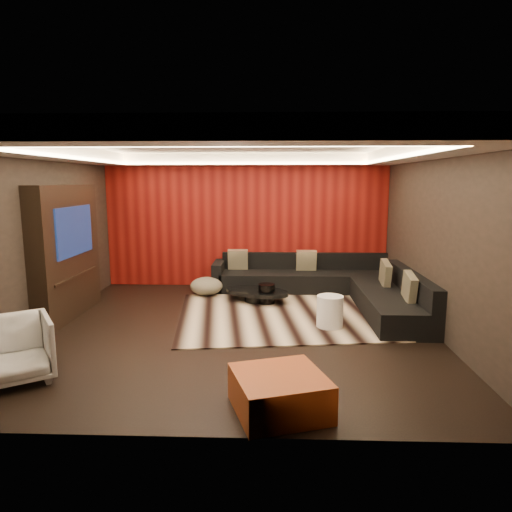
{
  "coord_description": "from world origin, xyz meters",
  "views": [
    {
      "loc": [
        0.57,
        -6.74,
        2.27
      ],
      "look_at": [
        0.3,
        0.6,
        1.05
      ],
      "focal_mm": 32.0,
      "sensor_mm": 36.0,
      "label": 1
    }
  ],
  "objects_px": {
    "orange_ottoman": "(280,393)",
    "white_side_table": "(330,312)",
    "armchair": "(14,350)",
    "coffee_table": "(257,295)",
    "drum_stool": "(267,294)",
    "sectional_sofa": "(333,286)"
  },
  "relations": [
    {
      "from": "orange_ottoman",
      "to": "white_side_table",
      "type": "bearing_deg",
      "value": 72.72
    },
    {
      "from": "orange_ottoman",
      "to": "armchair",
      "type": "distance_m",
      "value": 3.07
    },
    {
      "from": "armchair",
      "to": "orange_ottoman",
      "type": "bearing_deg",
      "value": -44.73
    },
    {
      "from": "coffee_table",
      "to": "drum_stool",
      "type": "distance_m",
      "value": 0.25
    },
    {
      "from": "coffee_table",
      "to": "armchair",
      "type": "height_order",
      "value": "armchair"
    },
    {
      "from": "drum_stool",
      "to": "sectional_sofa",
      "type": "relative_size",
      "value": 0.1
    },
    {
      "from": "armchair",
      "to": "sectional_sofa",
      "type": "distance_m",
      "value": 5.58
    },
    {
      "from": "sectional_sofa",
      "to": "armchair",
      "type": "bearing_deg",
      "value": -137.31
    },
    {
      "from": "coffee_table",
      "to": "white_side_table",
      "type": "distance_m",
      "value": 1.91
    },
    {
      "from": "coffee_table",
      "to": "white_side_table",
      "type": "xyz_separation_m",
      "value": [
        1.19,
        -1.48,
        0.13
      ]
    },
    {
      "from": "drum_stool",
      "to": "white_side_table",
      "type": "height_order",
      "value": "white_side_table"
    },
    {
      "from": "orange_ottoman",
      "to": "armchair",
      "type": "xyz_separation_m",
      "value": [
        -3.01,
        0.58,
        0.18
      ]
    },
    {
      "from": "coffee_table",
      "to": "orange_ottoman",
      "type": "height_order",
      "value": "orange_ottoman"
    },
    {
      "from": "white_side_table",
      "to": "sectional_sofa",
      "type": "distance_m",
      "value": 1.76
    },
    {
      "from": "coffee_table",
      "to": "white_side_table",
      "type": "height_order",
      "value": "white_side_table"
    },
    {
      "from": "orange_ottoman",
      "to": "sectional_sofa",
      "type": "xyz_separation_m",
      "value": [
        1.09,
        4.36,
        0.07
      ]
    },
    {
      "from": "white_side_table",
      "to": "orange_ottoman",
      "type": "xyz_separation_m",
      "value": [
        -0.82,
        -2.63,
        -0.06
      ]
    },
    {
      "from": "drum_stool",
      "to": "sectional_sofa",
      "type": "height_order",
      "value": "sectional_sofa"
    },
    {
      "from": "coffee_table",
      "to": "armchair",
      "type": "xyz_separation_m",
      "value": [
        -2.64,
        -3.53,
        0.24
      ]
    },
    {
      "from": "drum_stool",
      "to": "orange_ottoman",
      "type": "xyz_separation_m",
      "value": [
        0.18,
        -3.97,
        -0.01
      ]
    },
    {
      "from": "white_side_table",
      "to": "orange_ottoman",
      "type": "distance_m",
      "value": 2.76
    },
    {
      "from": "white_side_table",
      "to": "armchair",
      "type": "relative_size",
      "value": 0.63
    }
  ]
}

